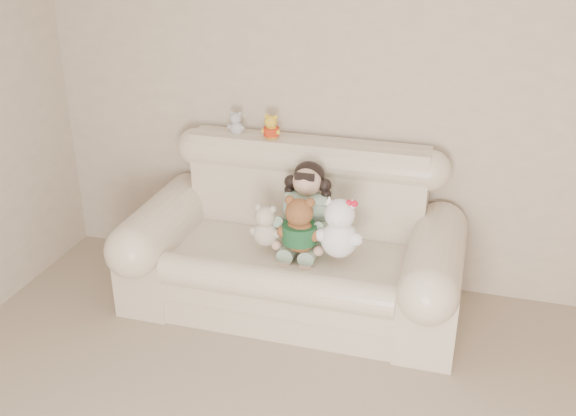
{
  "coord_description": "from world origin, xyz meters",
  "views": [
    {
      "loc": [
        0.6,
        -1.58,
        2.42
      ],
      "look_at": [
        -0.41,
        1.9,
        0.75
      ],
      "focal_mm": 41.57,
      "sensor_mm": 36.0,
      "label": 1
    }
  ],
  "objects_px": {
    "seated_child": "(307,205)",
    "cream_teddy": "(266,222)",
    "sofa": "(292,236)",
    "white_cat": "(340,222)",
    "brown_teddy": "(300,219)"
  },
  "relations": [
    {
      "from": "sofa",
      "to": "white_cat",
      "type": "bearing_deg",
      "value": -23.68
    },
    {
      "from": "brown_teddy",
      "to": "seated_child",
      "type": "bearing_deg",
      "value": 113.87
    },
    {
      "from": "sofa",
      "to": "cream_teddy",
      "type": "xyz_separation_m",
      "value": [
        -0.13,
        -0.13,
        0.14
      ]
    },
    {
      "from": "sofa",
      "to": "brown_teddy",
      "type": "relative_size",
      "value": 5.03
    },
    {
      "from": "seated_child",
      "to": "brown_teddy",
      "type": "relative_size",
      "value": 1.35
    },
    {
      "from": "sofa",
      "to": "white_cat",
      "type": "xyz_separation_m",
      "value": [
        0.33,
        -0.14,
        0.21
      ]
    },
    {
      "from": "seated_child",
      "to": "white_cat",
      "type": "bearing_deg",
      "value": -42.36
    },
    {
      "from": "sofa",
      "to": "cream_teddy",
      "type": "height_order",
      "value": "sofa"
    },
    {
      "from": "cream_teddy",
      "to": "white_cat",
      "type": "bearing_deg",
      "value": -21.6
    },
    {
      "from": "seated_child",
      "to": "cream_teddy",
      "type": "height_order",
      "value": "seated_child"
    },
    {
      "from": "cream_teddy",
      "to": "sofa",
      "type": "bearing_deg",
      "value": 25.2
    },
    {
      "from": "sofa",
      "to": "brown_teddy",
      "type": "height_order",
      "value": "sofa"
    },
    {
      "from": "cream_teddy",
      "to": "seated_child",
      "type": "bearing_deg",
      "value": 26.18
    },
    {
      "from": "seated_child",
      "to": "white_cat",
      "type": "distance_m",
      "value": 0.34
    },
    {
      "from": "sofa",
      "to": "seated_child",
      "type": "height_order",
      "value": "sofa"
    }
  ]
}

